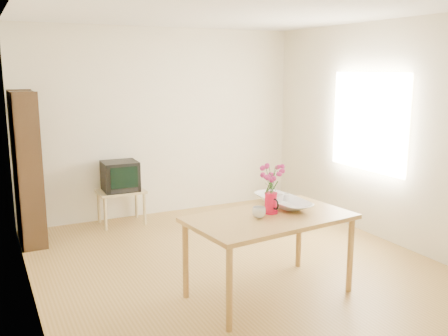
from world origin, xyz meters
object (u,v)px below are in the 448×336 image
mug (259,212)px  television (120,175)px  table (270,224)px  pitcher (271,204)px  bowl (283,183)px

mug → television: bearing=-118.6°
table → television: bearing=97.1°
television → mug: bearing=-77.1°
table → pitcher: pitcher is taller
mug → bowl: bearing=170.4°
table → television: (-0.65, 2.70, -0.01)m
table → mug: mug is taller
mug → bowl: size_ratio=0.26×
table → bowl: (0.29, 0.24, 0.30)m
pitcher → table: bearing=-127.7°
bowl → mug: bearing=-149.8°
mug → bowl: (0.40, 0.23, 0.18)m
television → bowl: bearing=-67.5°
table → mug: 0.17m
television → pitcher: bearing=-73.4°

